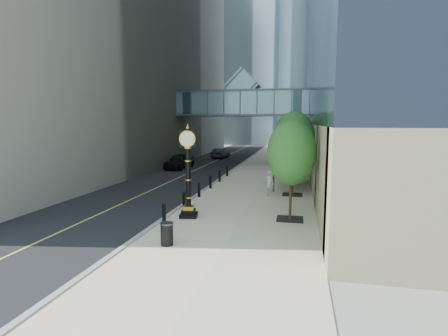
{
  "coord_description": "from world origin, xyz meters",
  "views": [
    {
      "loc": [
        3.98,
        -15.36,
        5.17
      ],
      "look_at": [
        -0.46,
        5.19,
        2.42
      ],
      "focal_mm": 28.0,
      "sensor_mm": 36.0,
      "label": 1
    }
  ],
  "objects_px": {
    "pedestrian": "(269,183)",
    "street_clock": "(188,178)",
    "car_near": "(179,161)",
    "car_far": "(221,153)",
    "trash_bin": "(167,235)"
  },
  "relations": [
    {
      "from": "pedestrian",
      "to": "street_clock",
      "type": "bearing_deg",
      "value": 80.54
    },
    {
      "from": "car_near",
      "to": "car_far",
      "type": "xyz_separation_m",
      "value": [
        2.01,
        12.14,
        -0.13
      ]
    },
    {
      "from": "car_near",
      "to": "pedestrian",
      "type": "bearing_deg",
      "value": -43.72
    },
    {
      "from": "pedestrian",
      "to": "car_far",
      "type": "distance_m",
      "value": 26.7
    },
    {
      "from": "pedestrian",
      "to": "car_near",
      "type": "bearing_deg",
      "value": -27.66
    },
    {
      "from": "pedestrian",
      "to": "trash_bin",
      "type": "bearing_deg",
      "value": 94.27
    },
    {
      "from": "car_near",
      "to": "car_far",
      "type": "height_order",
      "value": "car_near"
    },
    {
      "from": "street_clock",
      "to": "car_near",
      "type": "height_order",
      "value": "street_clock"
    },
    {
      "from": "trash_bin",
      "to": "car_far",
      "type": "height_order",
      "value": "car_far"
    },
    {
      "from": "street_clock",
      "to": "trash_bin",
      "type": "distance_m",
      "value": 4.72
    },
    {
      "from": "pedestrian",
      "to": "car_near",
      "type": "xyz_separation_m",
      "value": [
        -11.13,
        12.95,
        -0.09
      ]
    },
    {
      "from": "pedestrian",
      "to": "car_far",
      "type": "height_order",
      "value": "pedestrian"
    },
    {
      "from": "street_clock",
      "to": "trash_bin",
      "type": "bearing_deg",
      "value": -93.6
    },
    {
      "from": "trash_bin",
      "to": "pedestrian",
      "type": "height_order",
      "value": "pedestrian"
    },
    {
      "from": "street_clock",
      "to": "pedestrian",
      "type": "distance_m",
      "value": 7.49
    }
  ]
}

